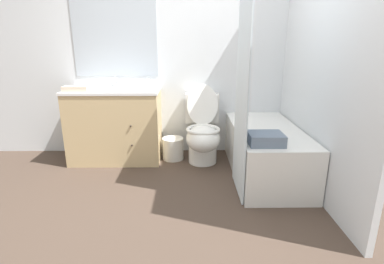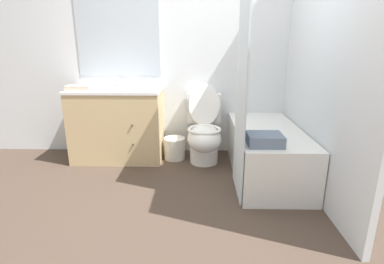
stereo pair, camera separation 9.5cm
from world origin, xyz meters
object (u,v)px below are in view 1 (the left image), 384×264
at_px(vanity_cabinet, 116,124).
at_px(toilet, 203,133).
at_px(tissue_box, 148,84).
at_px(bath_towel_folded, 266,139).
at_px(hand_towel_folded, 76,89).
at_px(sink_faucet, 117,83).
at_px(wastebasket, 173,148).
at_px(bathtub, 265,151).

relative_size(vanity_cabinet, toilet, 1.18).
bearing_deg(tissue_box, bath_towel_folded, -41.53).
bearing_deg(bath_towel_folded, hand_towel_folded, 157.85).
bearing_deg(toilet, sink_faucet, 164.18).
distance_m(wastebasket, hand_towel_folded, 1.28).
distance_m(tissue_box, hand_towel_folded, 0.78).
height_order(sink_faucet, bath_towel_folded, sink_faucet).
bearing_deg(wastebasket, sink_faucet, 161.99).
height_order(vanity_cabinet, wastebasket, vanity_cabinet).
distance_m(sink_faucet, tissue_box, 0.41).
xyz_separation_m(bathtub, bath_towel_folded, (-0.14, -0.51, 0.30)).
relative_size(toilet, bath_towel_folded, 2.98).
xyz_separation_m(toilet, tissue_box, (-0.64, 0.15, 0.55)).
bearing_deg(hand_towel_folded, bathtub, -7.30).
bearing_deg(toilet, tissue_box, 166.59).
xyz_separation_m(sink_faucet, bath_towel_folded, (1.54, -1.16, -0.33)).
distance_m(vanity_cabinet, hand_towel_folded, 0.60).
distance_m(toilet, hand_towel_folded, 1.48).
xyz_separation_m(toilet, bath_towel_folded, (0.51, -0.86, 0.21)).
bearing_deg(tissue_box, toilet, -13.41).
height_order(sink_faucet, tissue_box, sink_faucet).
distance_m(toilet, wastebasket, 0.42).
distance_m(toilet, tissue_box, 0.85).
relative_size(toilet, hand_towel_folded, 3.29).
bearing_deg(wastebasket, tissue_box, 164.31).
xyz_separation_m(vanity_cabinet, tissue_box, (0.39, 0.07, 0.46)).
relative_size(wastebasket, hand_towel_folded, 0.96).
xyz_separation_m(toilet, hand_towel_folded, (-1.38, -0.10, 0.53)).
xyz_separation_m(vanity_cabinet, bathtub, (1.68, -0.44, -0.18)).
height_order(vanity_cabinet, bathtub, vanity_cabinet).
bearing_deg(vanity_cabinet, bath_towel_folded, -31.66).
relative_size(toilet, bathtub, 0.62).
relative_size(wastebasket, bath_towel_folded, 0.87).
relative_size(vanity_cabinet, bathtub, 0.74).
distance_m(bathtub, bath_towel_folded, 0.61).
bearing_deg(sink_faucet, bathtub, -21.08).
distance_m(sink_faucet, bathtub, 1.91).
height_order(vanity_cabinet, tissue_box, tissue_box).
relative_size(sink_faucet, wastebasket, 0.54).
bearing_deg(sink_faucet, bath_towel_folded, -36.96).
bearing_deg(bathtub, hand_towel_folded, 172.70).
xyz_separation_m(tissue_box, hand_towel_folded, (-0.74, -0.25, -0.01)).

